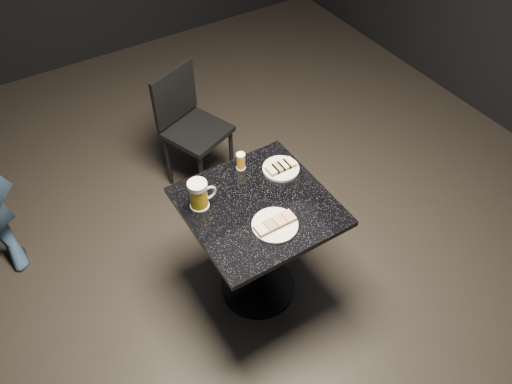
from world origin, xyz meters
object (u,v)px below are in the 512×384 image
table (258,235)px  plate_large (275,225)px  beer_mug (199,194)px  chair (189,123)px  plate_small (281,169)px  beer_tumbler (241,161)px

table → plate_large: bearing=-92.5°
beer_mug → chair: bearing=68.0°
table → plate_small: bearing=32.0°
beer_tumbler → chair: bearing=85.7°
plate_large → chair: (0.13, 1.21, -0.26)m
beer_mug → table: bearing=-30.2°
plate_small → beer_tumbler: beer_tumbler is taller
plate_large → chair: size_ratio=0.26×
beer_mug → beer_tumbler: (0.31, 0.12, -0.03)m
plate_large → table: 0.30m
chair → table: bearing=-96.5°
plate_large → beer_tumbler: 0.44m
beer_mug → chair: (0.37, 0.91, -0.33)m
plate_large → beer_mug: 0.39m
beer_tumbler → plate_small: bearing=-35.4°
table → beer_tumbler: bearing=77.3°
plate_small → chair: 0.95m
plate_large → beer_mug: (-0.24, 0.30, 0.07)m
plate_large → table: (0.01, 0.16, -0.25)m
plate_small → beer_tumbler: (-0.17, 0.12, 0.04)m
plate_large → table: bearing=87.5°
table → beer_mug: 0.43m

